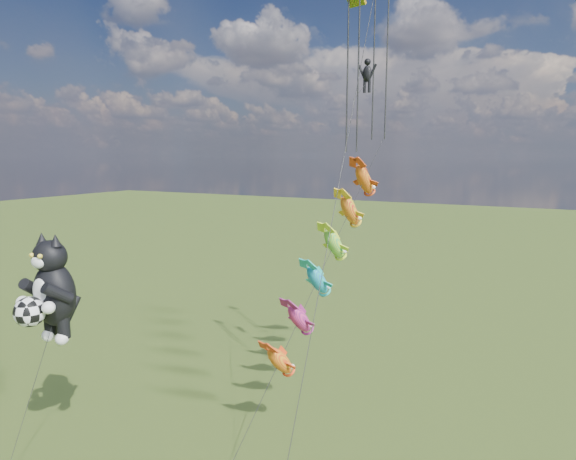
% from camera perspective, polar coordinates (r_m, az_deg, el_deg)
% --- Properties ---
extents(cat_kite_rig, '(2.70, 4.24, 12.11)m').
position_cam_1_polar(cat_kite_rig, '(27.14, -26.42, -6.32)').
color(cat_kite_rig, brown).
rests_on(cat_kite_rig, ground).
extents(fish_windsock_rig, '(3.28, 15.71, 17.07)m').
position_cam_1_polar(fish_windsock_rig, '(29.01, 4.50, -3.82)').
color(fish_windsock_rig, brown).
rests_on(fish_windsock_rig, ground).
extents(parafoil_rig, '(2.62, 17.41, 27.83)m').
position_cam_1_polar(parafoil_rig, '(27.06, 9.27, 18.49)').
color(parafoil_rig, brown).
rests_on(parafoil_rig, ground).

